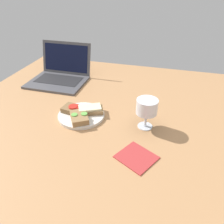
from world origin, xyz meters
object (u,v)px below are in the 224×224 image
object	(u,v)px
sandwich_with_cheese	(90,109)
napkin	(136,157)
sandwich_with_tomato	(73,109)
wine_glass	(147,108)
laptop	(60,73)
sandwich_with_cucumber	(79,117)
plate	(81,115)

from	to	relation	value
sandwich_with_cheese	napkin	distance (cm)	33.79
napkin	sandwich_with_tomato	bearing A→B (deg)	148.41
wine_glass	napkin	world-z (taller)	wine_glass
laptop	sandwich_with_tomato	bearing A→B (deg)	-55.12
wine_glass	laptop	world-z (taller)	laptop
wine_glass	laptop	size ratio (longest dim) A/B	0.40
sandwich_with_cucumber	laptop	distance (cm)	47.90
sandwich_with_cucumber	laptop	xyz separation A→B (cm)	(-28.21, 38.69, 1.46)
plate	sandwich_with_cucumber	bearing A→B (deg)	-76.95
laptop	napkin	distance (cm)	77.46
sandwich_with_cucumber	napkin	xyz separation A→B (cm)	(27.81, -14.66, -2.45)
napkin	plate	bearing A→B (deg)	146.67
sandwich_with_cheese	laptop	distance (cm)	43.76
plate	sandwich_with_tomato	bearing A→B (deg)	162.35
sandwich_with_tomato	sandwich_with_cucumber	bearing A→B (deg)	-47.45
sandwich_with_cucumber	napkin	distance (cm)	31.53
wine_glass	sandwich_with_tomato	bearing A→B (deg)	178.00
plate	sandwich_with_cucumber	xyz separation A→B (cm)	(0.99, -4.29, 1.99)
napkin	laptop	bearing A→B (deg)	136.40
plate	napkin	distance (cm)	34.48
sandwich_with_cucumber	wine_glass	distance (cm)	29.21
napkin	sandwich_with_cheese	bearing A→B (deg)	139.35
wine_glass	laptop	bearing A→B (deg)	148.68
sandwich_with_cucumber	sandwich_with_tomato	world-z (taller)	same
wine_glass	sandwich_with_cucumber	bearing A→B (deg)	-170.97
sandwich_with_cheese	napkin	world-z (taller)	sandwich_with_cheese
wine_glass	napkin	distance (cm)	21.24
sandwich_with_cucumber	napkin	size ratio (longest dim) A/B	0.98
plate	sandwich_with_cheese	distance (cm)	4.82
sandwich_with_cheese	wine_glass	distance (cm)	26.86
laptop	plate	bearing A→B (deg)	-51.65
wine_glass	plate	bearing A→B (deg)	-179.67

